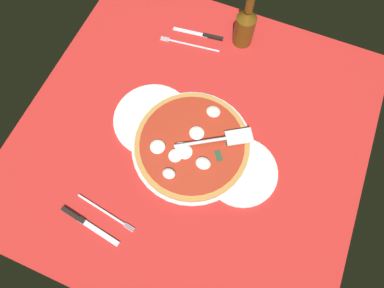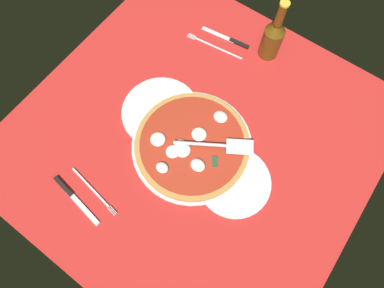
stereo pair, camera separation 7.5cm
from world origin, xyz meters
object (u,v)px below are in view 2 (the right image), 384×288
(dinner_plate_right, at_px, (161,111))
(pizza, at_px, (192,144))
(place_setting_far, at_px, (83,194))
(pizza_server, at_px, (217,145))
(dinner_plate_left, at_px, (234,182))
(place_setting_near, at_px, (222,44))
(beer_bottle, at_px, (273,38))

(dinner_plate_right, xyz_separation_m, pizza, (-0.14, 0.04, 0.01))
(dinner_plate_right, xyz_separation_m, place_setting_far, (0.02, 0.34, -0.00))
(dinner_plate_right, bearing_deg, pizza_server, 178.46)
(pizza, bearing_deg, dinner_plate_right, -14.91)
(dinner_plate_left, xyz_separation_m, pizza_server, (0.10, -0.05, 0.04))
(dinner_plate_left, xyz_separation_m, dinner_plate_right, (0.31, -0.06, 0.00))
(pizza_server, height_order, place_setting_near, pizza_server)
(place_setting_near, xyz_separation_m, beer_bottle, (-0.14, -0.06, 0.08))
(place_setting_near, distance_m, beer_bottle, 0.17)
(pizza_server, bearing_deg, place_setting_far, -156.68)
(dinner_plate_left, relative_size, place_setting_near, 0.99)
(dinner_plate_left, distance_m, pizza_server, 0.12)
(place_setting_far, bearing_deg, place_setting_near, 95.42)
(dinner_plate_left, height_order, place_setting_near, place_setting_near)
(dinner_plate_right, bearing_deg, place_setting_far, 86.41)
(dinner_plate_right, distance_m, beer_bottle, 0.42)
(dinner_plate_left, bearing_deg, beer_bottle, -70.86)
(pizza, height_order, place_setting_far, pizza)
(place_setting_near, bearing_deg, dinner_plate_left, 120.78)
(pizza, height_order, beer_bottle, beer_bottle)
(dinner_plate_right, xyz_separation_m, pizza_server, (-0.21, 0.01, 0.04))
(dinner_plate_right, distance_m, place_setting_far, 0.34)
(pizza_server, bearing_deg, pizza, 174.99)
(pizza_server, distance_m, place_setting_far, 0.41)
(place_setting_near, height_order, beer_bottle, beer_bottle)
(pizza_server, bearing_deg, place_setting_near, 89.05)
(dinner_plate_left, relative_size, place_setting_far, 0.95)
(dinner_plate_left, bearing_deg, pizza_server, -27.16)
(pizza_server, bearing_deg, beer_bottle, 65.99)
(dinner_plate_left, distance_m, beer_bottle, 0.47)
(beer_bottle, bearing_deg, dinner_plate_left, 109.14)
(dinner_plate_right, relative_size, pizza, 0.71)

